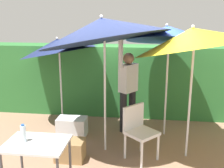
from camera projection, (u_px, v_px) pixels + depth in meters
ground_plane at (110, 147)px, 4.87m from camera, size 24.00×24.00×0.00m
hedge_row at (120, 80)px, 6.39m from camera, size 8.00×0.70×1.63m
umbrella_rainbow at (168, 33)px, 4.91m from camera, size 1.54×1.56×2.26m
umbrella_orange at (58, 46)px, 5.58m from camera, size 1.67×1.64×2.04m
umbrella_yellow at (103, 29)px, 4.23m from camera, size 2.14×2.10×2.56m
umbrella_navy at (193, 39)px, 4.06m from camera, size 1.92×1.88×2.41m
person_vendor at (128, 86)px, 5.40m from camera, size 0.40×0.50×1.88m
chair_plastic at (139, 129)px, 4.40m from camera, size 0.62×0.62×0.89m
cooler_box at (72, 127)px, 5.30m from camera, size 0.57×0.34×0.37m
crate_cardboard at (70, 150)px, 4.42m from camera, size 0.46×0.34×0.34m
folding_table at (37, 149)px, 3.50m from camera, size 0.80×0.60×0.72m
bottle_water at (23, 133)px, 3.48m from camera, size 0.07×0.07×0.24m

